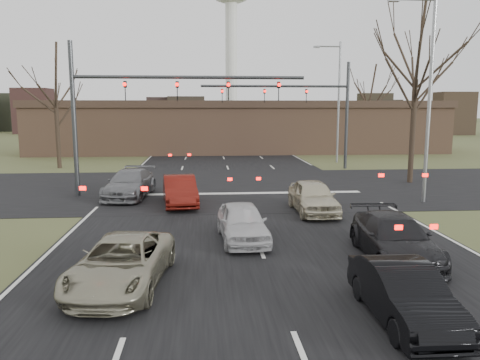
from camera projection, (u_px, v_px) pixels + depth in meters
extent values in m
plane|color=#434C28|center=(273.00, 282.00, 12.62)|extent=(360.00, 360.00, 0.00)
cube|color=black|center=(216.00, 138.00, 71.72)|extent=(14.00, 300.00, 0.02)
cube|color=black|center=(235.00, 187.00, 27.39)|extent=(200.00, 14.00, 0.02)
cube|color=#876148|center=(239.00, 130.00, 49.85)|extent=(42.00, 10.00, 4.60)
cube|color=#38281E|center=(239.00, 104.00, 49.44)|extent=(42.40, 10.40, 0.70)
cylinder|color=silver|center=(231.00, 62.00, 128.66)|extent=(3.20, 3.20, 34.00)
cylinder|color=#383A3D|center=(74.00, 120.00, 24.16)|extent=(0.24, 0.24, 8.00)
cylinder|color=#383A3D|center=(190.00, 77.00, 24.27)|extent=(12.00, 0.18, 0.18)
imported|color=black|center=(125.00, 91.00, 24.13)|extent=(0.16, 0.20, 1.00)
imported|color=black|center=(177.00, 91.00, 24.33)|extent=(0.16, 0.20, 1.00)
imported|color=black|center=(228.00, 91.00, 24.54)|extent=(0.16, 0.20, 1.00)
imported|color=black|center=(279.00, 91.00, 24.74)|extent=(0.16, 0.20, 1.00)
cylinder|color=#383A3D|center=(347.00, 116.00, 35.34)|extent=(0.24, 0.24, 8.00)
cylinder|color=#383A3D|center=(275.00, 86.00, 34.58)|extent=(11.00, 0.18, 0.18)
imported|color=black|center=(306.00, 96.00, 34.87)|extent=(0.16, 0.20, 1.00)
imported|color=black|center=(264.00, 96.00, 34.63)|extent=(0.16, 0.20, 1.00)
imported|color=black|center=(222.00, 96.00, 34.39)|extent=(0.16, 0.20, 1.00)
cylinder|color=gray|center=(430.00, 100.00, 22.38)|extent=(0.18, 0.18, 10.00)
cube|color=gray|center=(394.00, 0.00, 21.53)|extent=(0.50, 0.25, 0.15)
cylinder|color=gray|center=(339.00, 103.00, 39.17)|extent=(0.18, 0.18, 10.00)
cylinder|color=gray|center=(328.00, 46.00, 38.38)|extent=(2.00, 0.12, 0.12)
cube|color=gray|center=(316.00, 47.00, 38.31)|extent=(0.50, 0.25, 0.15)
cylinder|color=black|center=(413.00, 132.00, 28.73)|extent=(0.32, 0.32, 6.33)
cylinder|color=black|center=(58.00, 134.00, 35.85)|extent=(0.32, 0.32, 5.23)
cylinder|color=black|center=(368.00, 129.00, 47.86)|extent=(0.32, 0.32, 4.95)
imported|color=gray|center=(122.00, 263.00, 12.22)|extent=(2.65, 4.85, 1.29)
imported|color=silver|center=(242.00, 222.00, 16.42)|extent=(1.81, 4.01, 1.33)
imported|color=black|center=(404.00, 293.00, 10.21)|extent=(1.35, 3.86, 1.27)
imported|color=black|center=(394.00, 238.00, 14.38)|extent=(2.13, 4.75, 1.35)
imported|color=slate|center=(130.00, 184.00, 24.38)|extent=(2.54, 5.13, 1.43)
imported|color=#5E130D|center=(180.00, 191.00, 22.45)|extent=(1.98, 4.41, 1.40)
imported|color=beige|center=(313.00, 197.00, 20.77)|extent=(1.74, 4.29, 1.46)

